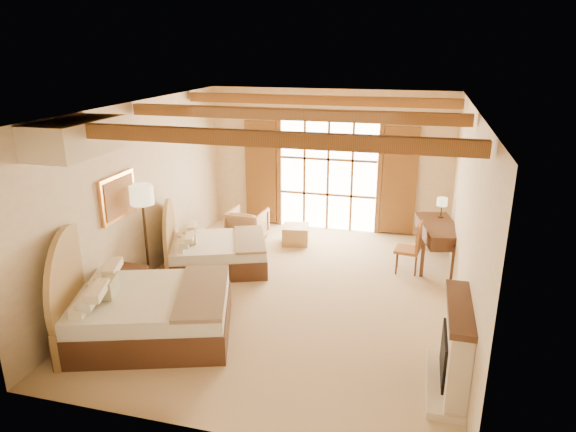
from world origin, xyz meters
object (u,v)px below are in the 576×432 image
(armchair, at_px, (247,225))
(desk, at_px, (437,242))
(bed_far, at_px, (210,249))
(nightstand, at_px, (128,287))
(bed_near, at_px, (140,306))

(armchair, bearing_deg, desk, -179.37)
(bed_far, bearing_deg, desk, -4.02)
(nightstand, xyz_separation_m, armchair, (0.95, 3.28, 0.04))
(bed_near, distance_m, armchair, 4.06)
(bed_far, xyz_separation_m, nightstand, (-0.73, -1.75, -0.05))
(armchair, distance_m, desk, 4.01)
(bed_far, bearing_deg, bed_near, -112.30)
(bed_far, relative_size, armchair, 2.94)
(bed_near, bearing_deg, desk, 23.53)
(armchair, xyz_separation_m, desk, (4.00, -0.23, 0.08))
(bed_near, bearing_deg, nightstand, 113.22)
(bed_far, height_order, nightstand, bed_far)
(nightstand, xyz_separation_m, desk, (4.96, 3.06, 0.12))
(bed_far, height_order, armchair, bed_far)
(bed_near, height_order, armchair, bed_near)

